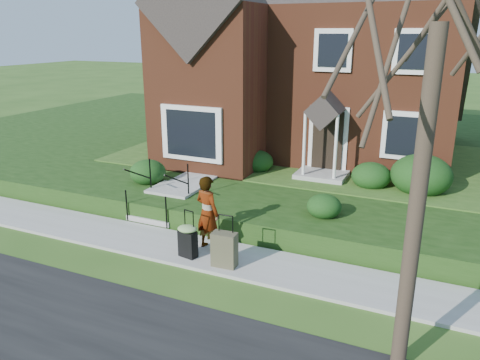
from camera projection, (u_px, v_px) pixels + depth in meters
The scene contains 10 objects.
ground at pixel (213, 257), 11.23m from camera, with size 120.00×120.00×0.00m, color #2D5119.
sidewalk at pixel (213, 255), 11.21m from camera, with size 60.00×1.60×0.08m, color #9E9B93.
terrace at pixel (423, 156), 19.04m from camera, with size 44.00×20.00×0.60m, color #18360E.
walkway at pixel (215, 167), 16.36m from camera, with size 1.20×6.00×0.06m, color #9E9B93.
main_house at pixel (320, 29), 18.06m from camera, with size 10.40×10.20×9.40m.
front_steps at pixel (166, 199), 13.66m from camera, with size 1.40×2.02×1.50m.
foundation_shrubs at pixel (305, 166), 14.80m from camera, with size 10.07×4.43×1.24m.
woman at pixel (207, 213), 11.23m from camera, with size 0.67×0.44×1.85m, color #999999.
suitcase_black at pixel (188, 239), 10.93m from camera, with size 0.54×0.47×1.15m.
suitcase_olive at pixel (224, 249), 10.51m from camera, with size 0.57×0.34×1.21m.
Camera 1 is at (4.74, -8.98, 5.16)m, focal length 35.00 mm.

